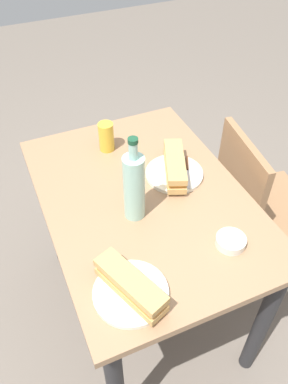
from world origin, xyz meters
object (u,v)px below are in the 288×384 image
object	(u,v)px
dining_table	(144,221)
knife_far	(140,278)
knife_near	(187,169)
chair_far	(254,203)
olive_bowl	(231,241)
plate_near	(174,174)
water_bottle	(134,186)
baguette_sandwich_near	(175,166)
beer_glass	(106,137)
plate_far	(131,293)
baguette_sandwich_far	(130,285)

from	to	relation	value
dining_table	knife_far	bearing A→B (deg)	-25.36
knife_near	knife_far	world-z (taller)	same
dining_table	chair_far	bearing A→B (deg)	91.19
knife_near	olive_bowl	xyz separation A→B (m)	(0.37, -0.04, -0.00)
plate_near	knife_far	size ratio (longest dim) A/B	1.37
knife_far	water_bottle	world-z (taller)	water_bottle
dining_table	water_bottle	size ratio (longest dim) A/B	3.14
water_bottle	olive_bowl	xyz separation A→B (m)	(0.25, 0.24, -0.12)
baguette_sandwich_near	beer_glass	world-z (taller)	beer_glass
baguette_sandwich_near	dining_table	bearing A→B (deg)	-69.05
knife_near	plate_far	distance (m)	0.58
baguette_sandwich_far	olive_bowl	bearing A→B (deg)	96.45
plate_near	plate_far	bearing A→B (deg)	-40.10
knife_near	water_bottle	xyz separation A→B (m)	(0.12, -0.27, 0.12)
baguette_sandwich_near	water_bottle	world-z (taller)	water_bottle
baguette_sandwich_near	baguette_sandwich_far	distance (m)	0.55
beer_glass	knife_near	bearing A→B (deg)	40.92
knife_far	beer_glass	world-z (taller)	beer_glass
plate_near	baguette_sandwich_far	world-z (taller)	baguette_sandwich_far
chair_far	plate_near	world-z (taller)	chair_far
beer_glass	baguette_sandwich_near	bearing A→B (deg)	34.95
baguette_sandwich_far	beer_glass	distance (m)	0.70
baguette_sandwich_far	knife_far	xyz separation A→B (m)	(-0.03, 0.04, -0.03)
plate_near	olive_bowl	xyz separation A→B (m)	(0.38, 0.01, 0.01)
dining_table	plate_far	xyz separation A→B (m)	(0.36, -0.20, 0.14)
knife_far	beer_glass	distance (m)	0.67
knife_far	baguette_sandwich_far	bearing A→B (deg)	-55.92
plate_near	beer_glass	bearing A→B (deg)	-145.05
chair_far	plate_far	distance (m)	0.89
knife_far	olive_bowl	world-z (taller)	olive_bowl
plate_near	knife_far	bearing A→B (deg)	-38.54
dining_table	knife_near	world-z (taller)	knife_near
dining_table	baguette_sandwich_near	bearing A→B (deg)	110.95
dining_table	baguette_sandwich_near	distance (m)	0.25
dining_table	knife_near	xyz separation A→B (m)	(-0.05, 0.21, 0.16)
plate_near	knife_near	size ratio (longest dim) A/B	1.35
baguette_sandwich_near	plate_far	size ratio (longest dim) A/B	1.16
chair_far	plate_near	bearing A→B (deg)	-96.72
plate_far	dining_table	bearing A→B (deg)	151.09
plate_near	water_bottle	xyz separation A→B (m)	(0.13, -0.22, 0.13)
baguette_sandwich_far	knife_near	bearing A→B (deg)	135.42
water_bottle	baguette_sandwich_near	bearing A→B (deg)	120.33
baguette_sandwich_far	olive_bowl	distance (m)	0.37
dining_table	chair_far	world-z (taller)	chair_far
plate_near	baguette_sandwich_near	world-z (taller)	baguette_sandwich_near
knife_far	water_bottle	bearing A→B (deg)	160.80
baguette_sandwich_near	knife_far	distance (m)	0.50
baguette_sandwich_near	knife_far	xyz separation A→B (m)	(0.39, -0.31, -0.03)
chair_far	olive_bowl	xyz separation A→B (m)	(0.33, -0.39, 0.29)
baguette_sandwich_near	plate_far	bearing A→B (deg)	-40.10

